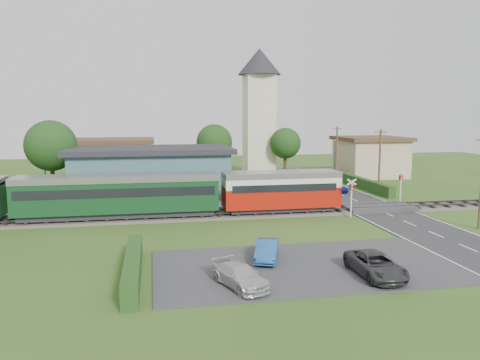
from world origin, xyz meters
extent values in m
plane|color=#2D4C19|center=(0.00, 0.00, 0.00)|extent=(120.00, 120.00, 0.00)
cube|color=#4C443D|center=(0.00, 2.00, 0.10)|extent=(76.00, 3.20, 0.20)
cube|color=#3F3F47|center=(0.00, 1.28, 0.42)|extent=(76.00, 0.08, 0.15)
cube|color=#3F3F47|center=(0.00, 2.72, 0.42)|extent=(76.00, 0.08, 0.15)
cube|color=#28282B|center=(10.00, 0.00, 0.03)|extent=(6.00, 70.00, 0.05)
cube|color=#333335|center=(-1.50, -12.00, 0.04)|extent=(17.00, 9.00, 0.08)
cube|color=#333335|center=(10.00, 2.00, 0.23)|extent=(6.20, 3.40, 0.45)
cube|color=gray|center=(-10.00, 5.20, 0.23)|extent=(30.00, 3.00, 0.45)
cube|color=beige|center=(-18.00, 5.20, 1.65)|extent=(2.00, 2.00, 2.40)
cube|color=#232328|center=(-18.00, 5.20, 2.93)|extent=(2.30, 2.30, 0.15)
cube|color=#407375|center=(-10.00, 11.00, 2.40)|extent=(15.00, 8.00, 4.80)
cube|color=#232328|center=(-10.00, 11.00, 5.05)|extent=(16.00, 9.00, 0.50)
cube|color=#232328|center=(-10.00, 7.06, 1.10)|extent=(1.20, 0.12, 2.20)
cube|color=black|center=(-15.00, 7.06, 2.40)|extent=(1.00, 0.12, 1.20)
cube|color=black|center=(-13.00, 7.06, 2.40)|extent=(1.00, 0.12, 1.20)
cube|color=black|center=(-7.00, 7.06, 2.40)|extent=(1.00, 0.12, 1.20)
cube|color=black|center=(-5.00, 7.06, 2.40)|extent=(1.00, 0.12, 1.20)
cube|color=#232328|center=(0.98, 2.00, 0.59)|extent=(9.00, 2.20, 0.50)
cube|color=#A51307|center=(0.98, 2.00, 1.59)|extent=(10.00, 2.80, 1.80)
cube|color=silver|center=(0.98, 2.00, 2.84)|extent=(10.00, 2.82, 0.90)
cube|color=black|center=(0.98, 2.00, 2.49)|extent=(9.00, 2.88, 0.60)
cube|color=gray|center=(0.98, 2.00, 3.49)|extent=(10.00, 2.90, 0.45)
cube|color=#232328|center=(-12.62, 2.00, 0.59)|extent=(15.20, 2.20, 0.50)
cube|color=#0E3618|center=(-12.62, 2.00, 2.09)|extent=(16.00, 2.80, 2.60)
cube|color=black|center=(-12.62, 2.00, 2.49)|extent=(15.40, 2.86, 0.70)
cube|color=gray|center=(-12.62, 2.00, 3.49)|extent=(16.00, 2.90, 0.50)
cube|color=beige|center=(5.00, 28.00, 7.00)|extent=(4.00, 4.00, 14.00)
cone|color=#232328|center=(5.00, 28.00, 15.80)|extent=(6.00, 6.00, 3.60)
cube|color=tan|center=(-15.00, 25.00, 2.50)|extent=(10.00, 8.00, 5.00)
cube|color=#472D1E|center=(-15.00, 25.00, 5.25)|extent=(10.80, 8.80, 0.50)
cube|color=tan|center=(20.00, 24.00, 2.50)|extent=(8.00, 8.00, 5.00)
cube|color=#472D1E|center=(20.00, 24.00, 5.25)|extent=(8.80, 8.80, 0.50)
cube|color=#193814|center=(-11.00, -12.00, 0.60)|extent=(0.80, 9.00, 1.20)
cube|color=#193814|center=(14.20, 16.00, 0.60)|extent=(0.80, 18.00, 1.20)
cube|color=#193814|center=(-10.00, 15.50, 0.65)|extent=(22.00, 0.80, 1.30)
cylinder|color=#332316|center=(-20.00, 14.00, 2.06)|extent=(0.44, 0.44, 4.12)
sphere|color=#143311|center=(-20.00, 14.00, 5.40)|extent=(5.20, 5.20, 5.20)
cylinder|color=#332316|center=(-2.00, 23.00, 1.93)|extent=(0.44, 0.44, 3.85)
sphere|color=#143311|center=(-2.00, 23.00, 5.04)|extent=(4.60, 4.60, 4.60)
cylinder|color=#332316|center=(8.00, 25.00, 1.79)|extent=(0.44, 0.44, 3.58)
sphere|color=#143311|center=(8.00, 25.00, 4.68)|extent=(4.20, 4.20, 4.20)
cylinder|color=#473321|center=(14.20, 10.00, 3.50)|extent=(0.22, 0.22, 7.00)
cube|color=#473321|center=(14.20, 10.00, 6.70)|extent=(1.40, 0.10, 0.10)
cylinder|color=#473321|center=(14.20, 22.00, 3.50)|extent=(0.22, 0.22, 7.00)
cube|color=#473321|center=(14.20, 22.00, 6.70)|extent=(1.40, 0.10, 0.10)
cylinder|color=silver|center=(6.40, -0.40, 1.50)|extent=(0.12, 0.12, 3.00)
cube|color=#232328|center=(6.40, -0.40, 2.60)|extent=(0.35, 0.18, 0.55)
sphere|color=#FF190C|center=(6.40, -0.52, 2.75)|extent=(0.14, 0.14, 0.14)
sphere|color=#FF190C|center=(6.40, -0.52, 2.45)|extent=(0.14, 0.14, 0.14)
cube|color=silver|center=(6.40, -0.40, 3.00)|extent=(0.84, 0.05, 0.55)
cube|color=silver|center=(6.40, -0.40, 3.00)|extent=(0.84, 0.05, 0.55)
cylinder|color=silver|center=(13.60, 4.40, 1.50)|extent=(0.12, 0.12, 3.00)
cube|color=#232328|center=(13.60, 4.40, 2.60)|extent=(0.35, 0.18, 0.55)
sphere|color=#FF190C|center=(13.60, 4.28, 2.75)|extent=(0.14, 0.14, 0.14)
sphere|color=#FF190C|center=(13.60, 4.28, 2.45)|extent=(0.14, 0.14, 0.14)
cube|color=silver|center=(13.60, 4.40, 3.00)|extent=(0.84, 0.05, 0.55)
cube|color=silver|center=(13.60, 4.40, 3.00)|extent=(0.84, 0.05, 0.55)
cylinder|color=#3F3F47|center=(-22.00, 20.00, 2.50)|extent=(0.14, 0.14, 5.00)
sphere|color=orange|center=(-22.00, 20.00, 5.00)|extent=(0.30, 0.30, 0.30)
cylinder|color=#3F3F47|center=(16.00, 27.00, 2.50)|extent=(0.14, 0.14, 5.00)
sphere|color=orange|center=(16.00, 27.00, 5.00)|extent=(0.30, 0.30, 0.30)
imported|color=navy|center=(9.52, 11.05, 0.58)|extent=(3.26, 1.74, 1.06)
imported|color=#225AA4|center=(-3.36, -10.56, 0.66)|extent=(2.28, 3.70, 1.15)
imported|color=#BCBCBC|center=(-5.72, -14.50, 0.64)|extent=(2.83, 4.14, 1.11)
imported|color=#343437|center=(1.62, -14.35, 0.69)|extent=(2.05, 4.42, 1.23)
imported|color=gray|center=(-4.98, 4.99, 1.21)|extent=(0.61, 0.46, 1.51)
imported|color=gray|center=(-15.07, 5.50, 1.25)|extent=(0.69, 0.84, 1.61)
camera|label=1|loc=(-9.83, -36.44, 8.57)|focal=35.00mm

